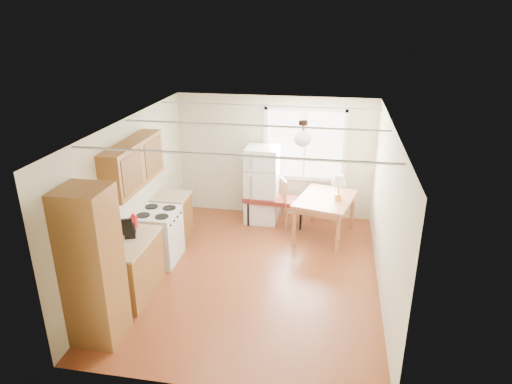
% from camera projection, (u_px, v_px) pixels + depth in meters
% --- Properties ---
extents(room_shell, '(4.60, 5.60, 2.62)m').
position_uv_depth(room_shell, '(253.00, 204.00, 7.03)').
color(room_shell, '#5E2713').
rests_on(room_shell, ground).
extents(kitchen_run, '(0.65, 3.40, 2.20)m').
position_uv_depth(kitchen_run, '(134.00, 238.00, 6.88)').
color(kitchen_run, brown).
rests_on(kitchen_run, ground).
extents(window_unit, '(1.64, 0.05, 1.51)m').
position_uv_depth(window_unit, '(305.00, 145.00, 9.09)').
color(window_unit, white).
rests_on(window_unit, room_shell).
extents(pendant_light, '(0.26, 0.26, 0.40)m').
position_uv_depth(pendant_light, '(303.00, 137.00, 6.92)').
color(pendant_light, '#301D15').
rests_on(pendant_light, room_shell).
extents(refrigerator, '(0.65, 0.67, 1.56)m').
position_uv_depth(refrigerator, '(262.00, 184.00, 9.18)').
color(refrigerator, silver).
rests_on(refrigerator, ground).
extents(bench, '(1.29, 0.58, 0.58)m').
position_uv_depth(bench, '(276.00, 201.00, 9.08)').
color(bench, '#5D1D16').
rests_on(bench, ground).
extents(dining_table, '(1.23, 1.46, 0.79)m').
position_uv_depth(dining_table, '(325.00, 203.00, 8.53)').
color(dining_table, '#9F603D').
rests_on(dining_table, ground).
extents(chair, '(0.50, 0.49, 1.01)m').
position_uv_depth(chair, '(288.00, 200.00, 8.93)').
color(chair, '#9F603D').
rests_on(chair, ground).
extents(table_lamp, '(0.28, 0.28, 0.48)m').
position_uv_depth(table_lamp, '(339.00, 182.00, 8.28)').
color(table_lamp, gold).
rests_on(table_lamp, dining_table).
extents(coffee_maker, '(0.22, 0.25, 0.32)m').
position_uv_depth(coffee_maker, '(130.00, 230.00, 6.73)').
color(coffee_maker, black).
rests_on(coffee_maker, kitchen_run).
extents(kettle, '(0.12, 0.12, 0.23)m').
position_uv_depth(kettle, '(134.00, 221.00, 7.05)').
color(kettle, red).
rests_on(kettle, kitchen_run).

